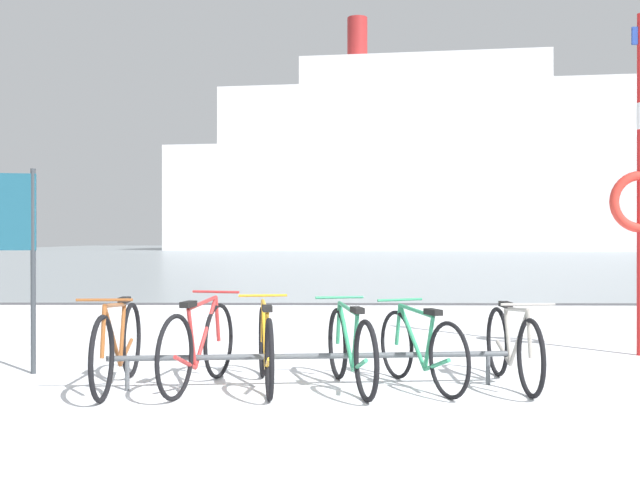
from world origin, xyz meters
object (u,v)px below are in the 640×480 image
object	(u,v)px
bicycle_0	(118,346)
bicycle_1	(199,346)
bicycle_5	(513,347)
info_sign	(6,234)
bicycle_3	(351,349)
bicycle_4	(421,349)
bicycle_2	(266,347)
ferry_ship	(433,171)

from	to	relation	value
bicycle_0	bicycle_1	bearing A→B (deg)	1.72
bicycle_5	info_sign	xyz separation A→B (m)	(-4.79, 0.51, 1.01)
bicycle_3	info_sign	xyz separation A→B (m)	(-3.33, 0.66, 1.01)
bicycle_4	bicycle_5	size ratio (longest dim) A/B	0.92
bicycle_1	info_sign	bearing A→B (deg)	162.28
bicycle_2	ferry_ship	xyz separation A→B (m)	(11.44, 71.88, 7.98)
bicycle_2	bicycle_4	world-z (taller)	bicycle_2
bicycle_0	ferry_ship	bearing A→B (deg)	79.95
bicycle_1	bicycle_4	size ratio (longest dim) A/B	1.11
bicycle_3	bicycle_0	bearing A→B (deg)	179.88
bicycle_1	info_sign	distance (m)	2.31
info_sign	ferry_ship	world-z (taller)	ferry_ship
bicycle_2	bicycle_4	bearing A→B (deg)	0.16
info_sign	ferry_ship	xyz separation A→B (m)	(14.02, 71.29, 6.98)
bicycle_1	ferry_ship	distance (m)	73.35
bicycle_1	bicycle_4	world-z (taller)	bicycle_1
bicycle_2	bicycle_4	xyz separation A→B (m)	(1.38, 0.00, -0.01)
info_sign	ferry_ship	distance (m)	72.99
bicycle_4	ferry_ship	bearing A→B (deg)	82.03
bicycle_0	info_sign	distance (m)	1.74
bicycle_3	bicycle_2	bearing A→B (deg)	174.89
bicycle_4	info_sign	size ratio (longest dim) A/B	0.75
bicycle_3	bicycle_4	xyz separation A→B (m)	(0.62, 0.07, -0.01)
bicycle_2	bicycle_5	distance (m)	2.21
bicycle_5	info_sign	world-z (taller)	info_sign
bicycle_0	info_sign	world-z (taller)	info_sign
bicycle_3	bicycle_5	distance (m)	1.47
bicycle_1	info_sign	xyz separation A→B (m)	(-1.99, 0.63, 0.99)
info_sign	bicycle_4	bearing A→B (deg)	-8.48
bicycle_0	bicycle_1	xyz separation A→B (m)	(0.71, 0.02, 0.00)
bicycle_3	info_sign	bearing A→B (deg)	168.77
bicycle_5	info_sign	bearing A→B (deg)	173.95
bicycle_1	bicycle_2	distance (m)	0.59
bicycle_0	bicycle_5	xyz separation A→B (m)	(3.51, 0.15, -0.02)
bicycle_0	bicycle_4	bearing A→B (deg)	1.43
bicycle_0	bicycle_5	bearing A→B (deg)	2.43
bicycle_2	info_sign	xyz separation A→B (m)	(-2.58, 0.59, 1.00)
ferry_ship	bicycle_2	bearing A→B (deg)	-99.05
bicycle_1	bicycle_4	distance (m)	1.97
ferry_ship	bicycle_3	bearing A→B (deg)	-98.45
bicycle_0	bicycle_5	world-z (taller)	bicycle_0
bicycle_1	info_sign	size ratio (longest dim) A/B	0.83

